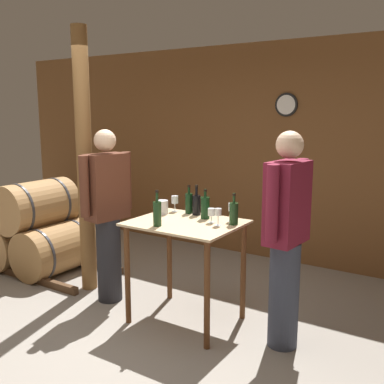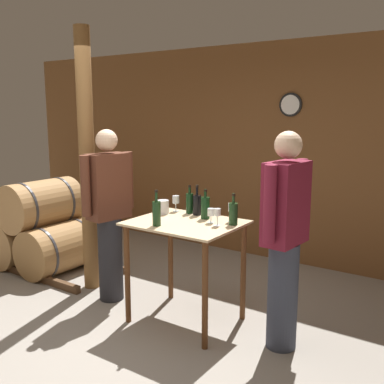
{
  "view_description": "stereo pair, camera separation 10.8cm",
  "coord_description": "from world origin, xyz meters",
  "px_view_note": "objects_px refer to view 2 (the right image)",
  "views": [
    {
      "loc": [
        2.35,
        -2.48,
        1.88
      ],
      "look_at": [
        0.24,
        0.79,
        1.17
      ],
      "focal_mm": 42.0,
      "sensor_mm": 36.0,
      "label": 1
    },
    {
      "loc": [
        2.44,
        -2.42,
        1.88
      ],
      "look_at": [
        0.24,
        0.79,
        1.17
      ],
      "focal_mm": 42.0,
      "sensor_mm": 36.0,
      "label": 2
    }
  ],
  "objects_px": {
    "wine_glass_near_left": "(176,200)",
    "person_host": "(109,212)",
    "wine_bottle_center": "(197,204)",
    "wine_glass_far_side": "(231,208)",
    "wine_bottle_right": "(205,207)",
    "wine_glass_near_center": "(211,213)",
    "wine_bottle_left": "(157,212)",
    "ice_bucket": "(163,207)",
    "wooden_post": "(87,163)",
    "wine_bottle_far_right": "(233,213)",
    "wine_bottle_far_left": "(190,202)",
    "wine_glass_near_right": "(217,213)",
    "person_visitor_with_scarf": "(285,237)"
  },
  "relations": [
    {
      "from": "wine_bottle_right",
      "to": "person_visitor_with_scarf",
      "type": "distance_m",
      "value": 0.84
    },
    {
      "from": "wine_bottle_far_right",
      "to": "person_visitor_with_scarf",
      "type": "distance_m",
      "value": 0.52
    },
    {
      "from": "wine_bottle_far_right",
      "to": "wine_bottle_right",
      "type": "bearing_deg",
      "value": 171.09
    },
    {
      "from": "wine_bottle_right",
      "to": "person_visitor_with_scarf",
      "type": "xyz_separation_m",
      "value": [
        0.82,
        -0.14,
        -0.11
      ]
    },
    {
      "from": "person_host",
      "to": "wine_bottle_center",
      "type": "bearing_deg",
      "value": 20.84
    },
    {
      "from": "wine_bottle_right",
      "to": "wine_glass_far_side",
      "type": "relative_size",
      "value": 1.62
    },
    {
      "from": "wooden_post",
      "to": "wine_bottle_far_left",
      "type": "relative_size",
      "value": 10.02
    },
    {
      "from": "wine_glass_near_left",
      "to": "ice_bucket",
      "type": "bearing_deg",
      "value": -103.85
    },
    {
      "from": "person_visitor_with_scarf",
      "to": "person_host",
      "type": "bearing_deg",
      "value": -176.95
    },
    {
      "from": "wine_bottle_center",
      "to": "wine_bottle_right",
      "type": "height_order",
      "value": "wine_bottle_center"
    },
    {
      "from": "wine_bottle_left",
      "to": "wine_bottle_center",
      "type": "bearing_deg",
      "value": 83.66
    },
    {
      "from": "wine_glass_near_left",
      "to": "person_host",
      "type": "xyz_separation_m",
      "value": [
        -0.58,
        -0.32,
        -0.13
      ]
    },
    {
      "from": "wine_glass_near_center",
      "to": "ice_bucket",
      "type": "distance_m",
      "value": 0.56
    },
    {
      "from": "wine_bottle_center",
      "to": "wine_bottle_far_right",
      "type": "height_order",
      "value": "wine_bottle_center"
    },
    {
      "from": "wine_bottle_right",
      "to": "wine_glass_near_center",
      "type": "bearing_deg",
      "value": -39.4
    },
    {
      "from": "wine_glass_near_right",
      "to": "wine_bottle_far_left",
      "type": "bearing_deg",
      "value": 151.24
    },
    {
      "from": "wine_bottle_center",
      "to": "wine_glass_near_left",
      "type": "height_order",
      "value": "wine_bottle_center"
    },
    {
      "from": "wine_bottle_center",
      "to": "wine_glass_near_left",
      "type": "distance_m",
      "value": 0.25
    },
    {
      "from": "wine_bottle_center",
      "to": "wine_bottle_far_right",
      "type": "distance_m",
      "value": 0.48
    },
    {
      "from": "wine_bottle_center",
      "to": "wine_bottle_right",
      "type": "xyz_separation_m",
      "value": [
        0.15,
        -0.08,
        0.0
      ]
    },
    {
      "from": "wine_bottle_far_left",
      "to": "wine_bottle_left",
      "type": "bearing_deg",
      "value": -86.25
    },
    {
      "from": "wine_glass_far_side",
      "to": "wine_glass_near_right",
      "type": "bearing_deg",
      "value": -98.89
    },
    {
      "from": "wooden_post",
      "to": "wine_glass_near_left",
      "type": "relative_size",
      "value": 17.62
    },
    {
      "from": "wine_bottle_right",
      "to": "wine_glass_near_left",
      "type": "xyz_separation_m",
      "value": [
        -0.4,
        0.09,
        0.01
      ]
    },
    {
      "from": "wine_glass_far_side",
      "to": "person_host",
      "type": "distance_m",
      "value": 1.26
    },
    {
      "from": "wine_bottle_center",
      "to": "wine_bottle_left",
      "type": "bearing_deg",
      "value": -96.34
    },
    {
      "from": "wine_bottle_far_right",
      "to": "wine_glass_near_center",
      "type": "height_order",
      "value": "wine_bottle_far_right"
    },
    {
      "from": "wooden_post",
      "to": "wine_bottle_far_right",
      "type": "bearing_deg",
      "value": 2.56
    },
    {
      "from": "wine_bottle_far_left",
      "to": "wine_bottle_center",
      "type": "height_order",
      "value": "wine_bottle_center"
    },
    {
      "from": "wine_bottle_center",
      "to": "wine_glass_far_side",
      "type": "distance_m",
      "value": 0.4
    },
    {
      "from": "wine_glass_near_left",
      "to": "wine_bottle_far_right",
      "type": "bearing_deg",
      "value": -11.04
    },
    {
      "from": "wooden_post",
      "to": "wine_glass_near_right",
      "type": "xyz_separation_m",
      "value": [
        1.59,
        -0.03,
        -0.32
      ]
    },
    {
      "from": "wine_bottle_far_left",
      "to": "wine_glass_near_left",
      "type": "relative_size",
      "value": 1.76
    },
    {
      "from": "wine_bottle_far_left",
      "to": "wine_bottle_far_right",
      "type": "relative_size",
      "value": 0.99
    },
    {
      "from": "wooden_post",
      "to": "wine_glass_near_center",
      "type": "height_order",
      "value": "wooden_post"
    },
    {
      "from": "wine_bottle_left",
      "to": "wine_glass_near_left",
      "type": "bearing_deg",
      "value": 109.85
    },
    {
      "from": "wine_bottle_far_left",
      "to": "wine_bottle_right",
      "type": "xyz_separation_m",
      "value": [
        0.24,
        -0.1,
        0.0
      ]
    },
    {
      "from": "wooden_post",
      "to": "ice_bucket",
      "type": "xyz_separation_m",
      "value": [
        0.94,
        0.06,
        -0.36
      ]
    },
    {
      "from": "wine_glass_near_left",
      "to": "person_host",
      "type": "bearing_deg",
      "value": -150.97
    },
    {
      "from": "wine_glass_near_right",
      "to": "wine_bottle_left",
      "type": "bearing_deg",
      "value": -145.76
    },
    {
      "from": "wine_glass_near_right",
      "to": "person_visitor_with_scarf",
      "type": "bearing_deg",
      "value": 1.67
    },
    {
      "from": "wine_bottle_far_right",
      "to": "wine_bottle_far_left",
      "type": "bearing_deg",
      "value": 165.05
    },
    {
      "from": "wine_bottle_right",
      "to": "wine_glass_near_left",
      "type": "bearing_deg",
      "value": 167.28
    },
    {
      "from": "person_host",
      "to": "wine_bottle_far_right",
      "type": "bearing_deg",
      "value": 8.06
    },
    {
      "from": "wine_glass_far_side",
      "to": "ice_bucket",
      "type": "bearing_deg",
      "value": -171.82
    },
    {
      "from": "person_visitor_with_scarf",
      "to": "ice_bucket",
      "type": "bearing_deg",
      "value": 176.75
    },
    {
      "from": "wine_glass_near_right",
      "to": "person_host",
      "type": "relative_size",
      "value": 0.09
    },
    {
      "from": "wine_bottle_far_right",
      "to": "wine_bottle_left",
      "type": "bearing_deg",
      "value": -142.84
    },
    {
      "from": "wine_bottle_left",
      "to": "person_host",
      "type": "distance_m",
      "value": 0.81
    },
    {
      "from": "ice_bucket",
      "to": "person_visitor_with_scarf",
      "type": "relative_size",
      "value": 0.07
    }
  ]
}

